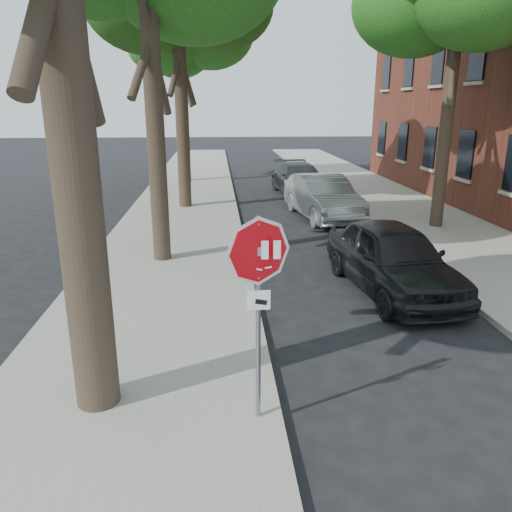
{
  "coord_description": "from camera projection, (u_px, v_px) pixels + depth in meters",
  "views": [
    {
      "loc": [
        -1.16,
        -5.49,
        3.92
      ],
      "look_at": [
        -0.67,
        0.67,
        2.05
      ],
      "focal_mm": 35.0,
      "sensor_mm": 36.0,
      "label": 1
    }
  ],
  "objects": [
    {
      "name": "ground",
      "position": [
        312.0,
        421.0,
        6.46
      ],
      "size": [
        120.0,
        120.0,
        0.0
      ],
      "primitive_type": "plane",
      "color": "black",
      "rests_on": "ground"
    },
    {
      "name": "sidewalk_left",
      "position": [
        180.0,
        218.0,
        17.7
      ],
      "size": [
        4.0,
        55.0,
        0.12
      ],
      "primitive_type": "cube",
      "color": "gray",
      "rests_on": "ground"
    },
    {
      "name": "sidewalk_right",
      "position": [
        412.0,
        214.0,
        18.34
      ],
      "size": [
        4.0,
        55.0,
        0.12
      ],
      "primitive_type": "cube",
      "color": "gray",
      "rests_on": "ground"
    },
    {
      "name": "curb_left",
      "position": [
        237.0,
        217.0,
        17.85
      ],
      "size": [
        0.12,
        55.0,
        0.13
      ],
      "primitive_type": "cube",
      "color": "#9E9384",
      "rests_on": "ground"
    },
    {
      "name": "curb_right",
      "position": [
        358.0,
        215.0,
        18.18
      ],
      "size": [
        0.12,
        55.0,
        0.13
      ],
      "primitive_type": "cube",
      "color": "#9E9384",
      "rests_on": "ground"
    },
    {
      "name": "stop_sign",
      "position": [
        258.0,
        281.0,
        5.82
      ],
      "size": [
        0.76,
        0.34,
        2.61
      ],
      "color": "gray",
      "rests_on": "sidewalk_left"
    },
    {
      "name": "tree_far",
      "position": [
        181.0,
        34.0,
        24.3
      ],
      "size": [
        5.29,
        4.91,
        9.33
      ],
      "color": "black",
      "rests_on": "sidewalk_left"
    },
    {
      "name": "car_a",
      "position": [
        393.0,
        258.0,
        10.77
      ],
      "size": [
        2.27,
        4.61,
        1.51
      ],
      "primitive_type": "imported",
      "rotation": [
        0.0,
        0.0,
        0.11
      ],
      "color": "black",
      "rests_on": "ground"
    },
    {
      "name": "car_b",
      "position": [
        323.0,
        197.0,
        17.78
      ],
      "size": [
        2.25,
        4.84,
        1.54
      ],
      "primitive_type": "imported",
      "rotation": [
        0.0,
        0.0,
        0.14
      ],
      "color": "gray",
      "rests_on": "ground"
    },
    {
      "name": "car_c",
      "position": [
        300.0,
        179.0,
        22.6
      ],
      "size": [
        2.35,
        4.95,
        1.39
      ],
      "primitive_type": "imported",
      "rotation": [
        0.0,
        0.0,
        0.08
      ],
      "color": "#4A4A4F",
      "rests_on": "ground"
    }
  ]
}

